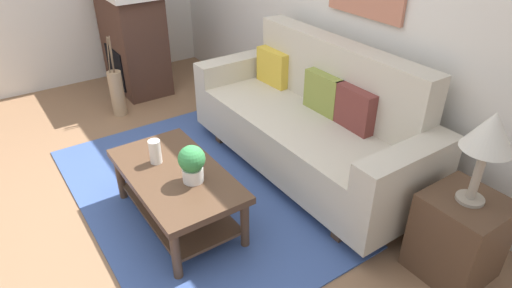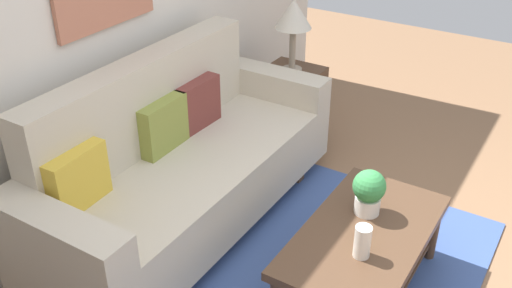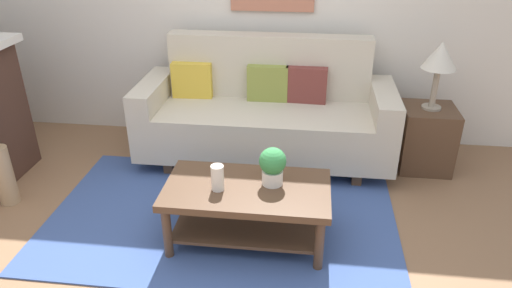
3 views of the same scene
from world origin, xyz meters
name	(u,v)px [view 3 (image 3 of 3)]	position (x,y,z in m)	size (l,w,h in m)	color
ground_plane	(208,262)	(0.00, 0.00, 0.00)	(9.66, 9.66, 0.00)	#8C6647
area_rug	(222,216)	(0.00, 0.50, 0.01)	(2.57, 1.62, 0.01)	#3D5693
couch	(266,114)	(0.22, 1.49, 0.43)	(2.21, 0.84, 1.08)	beige
throw_pillow_mustard	(192,80)	(-0.46, 1.61, 0.68)	(0.36, 0.12, 0.32)	gold
throw_pillow_olive	(268,83)	(0.22, 1.61, 0.68)	(0.36, 0.12, 0.32)	olive
throw_pillow_maroon	(306,85)	(0.57, 1.61, 0.68)	(0.36, 0.12, 0.32)	brown
coffee_table	(247,201)	(0.22, 0.27, 0.31)	(1.10, 0.60, 0.43)	#513826
tabletop_vase	(218,178)	(0.04, 0.22, 0.52)	(0.08, 0.08, 0.18)	white
potted_plant_tabletop	(273,165)	(0.39, 0.33, 0.57)	(0.18, 0.18, 0.26)	white
side_table	(426,138)	(1.63, 1.48, 0.28)	(0.44, 0.44, 0.56)	#513826
table_lamp	(440,58)	(1.63, 1.48, 0.99)	(0.28, 0.28, 0.57)	gray
floor_vase	(4,176)	(-1.70, 0.50, 0.24)	(0.14, 0.14, 0.48)	tan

